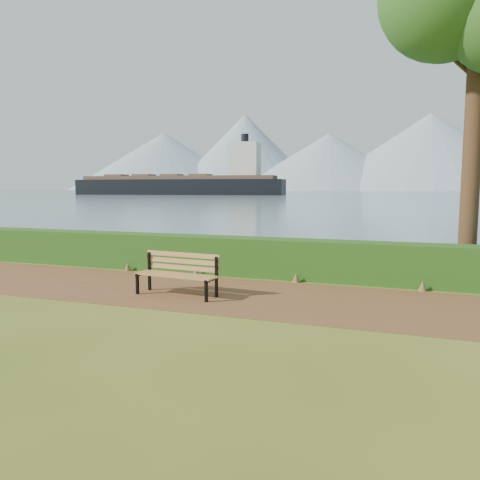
% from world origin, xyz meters
% --- Properties ---
extents(ground, '(140.00, 140.00, 0.00)m').
position_xyz_m(ground, '(0.00, 0.00, 0.00)').
color(ground, '#4A5A19').
rests_on(ground, ground).
extents(path, '(40.00, 3.40, 0.01)m').
position_xyz_m(path, '(0.00, 0.30, 0.01)').
color(path, brown).
rests_on(path, ground).
extents(hedge, '(32.00, 0.85, 1.00)m').
position_xyz_m(hedge, '(0.00, 2.60, 0.50)').
color(hedge, '#174313').
rests_on(hedge, ground).
extents(water, '(700.00, 510.00, 0.00)m').
position_xyz_m(water, '(0.00, 260.00, 0.01)').
color(water, '#486073').
rests_on(water, ground).
extents(mountains, '(585.00, 190.00, 70.00)m').
position_xyz_m(mountains, '(-9.17, 406.05, 27.70)').
color(mountains, '#798DA2').
rests_on(mountains, ground).
extents(bench, '(1.87, 0.70, 0.92)m').
position_xyz_m(bench, '(-0.50, -0.13, 0.53)').
color(bench, black).
rests_on(bench, ground).
extents(cargo_ship, '(68.36, 18.12, 20.52)m').
position_xyz_m(cargo_ship, '(-62.44, 126.37, 3.06)').
color(cargo_ship, black).
rests_on(cargo_ship, ground).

